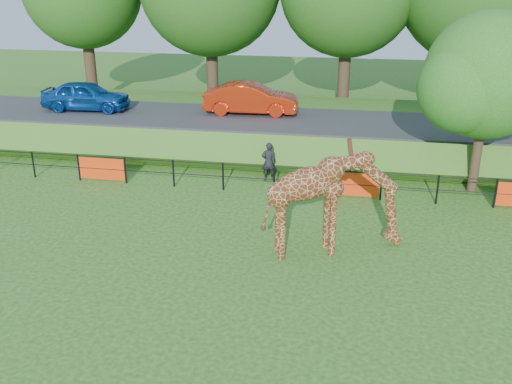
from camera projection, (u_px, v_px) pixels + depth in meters
ground at (227, 305)px, 14.56m from camera, size 90.00×90.00×0.00m
giraffe at (335, 203)px, 16.85m from camera, size 4.38×2.32×3.13m
perimeter_fence at (274, 180)px, 21.69m from camera, size 28.07×0.10×1.10m
embankment at (297, 127)px, 28.53m from camera, size 40.00×9.00×1.30m
road at (294, 121)px, 26.89m from camera, size 40.00×5.00×0.12m
car_blue at (86, 96)px, 28.40m from camera, size 4.40×1.98×1.47m
car_red at (251, 99)px, 27.69m from camera, size 4.63×1.82×1.50m
visitor at (269, 162)px, 22.95m from camera, size 0.65×0.50×1.59m
tree_east at (490, 80)px, 20.55m from camera, size 5.40×4.71×6.76m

